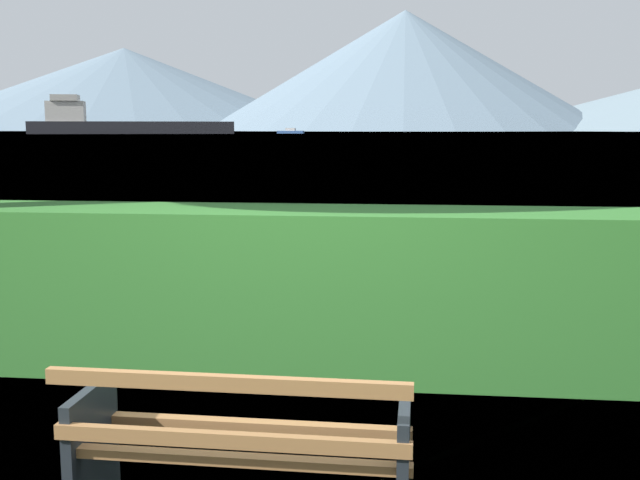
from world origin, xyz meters
TOP-DOWN VIEW (x-y plane):
  - water_surface at (0.00, 307.24)m, footprint 620.00×620.00m
  - park_bench at (-0.00, -0.06)m, footprint 1.54×0.60m
  - hedge_row at (0.00, 2.42)m, footprint 10.21×0.88m
  - cargo_ship_large at (-88.84, 227.12)m, footprint 62.25×26.29m
  - fishing_boat_near at (-37.17, 248.76)m, footprint 8.87×3.31m
  - distant_hills at (24.93, 561.62)m, footprint 866.31×436.66m

SIDE VIEW (x-z plane):
  - water_surface at x=0.00m, z-range 0.00..0.00m
  - park_bench at x=0.00m, z-range -0.01..0.85m
  - hedge_row at x=0.00m, z-range 0.00..1.26m
  - fishing_boat_near at x=-37.17m, z-range -0.27..1.54m
  - cargo_ship_large at x=-88.84m, z-range -2.63..9.30m
  - distant_hills at x=24.93m, z-range -7.81..73.14m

